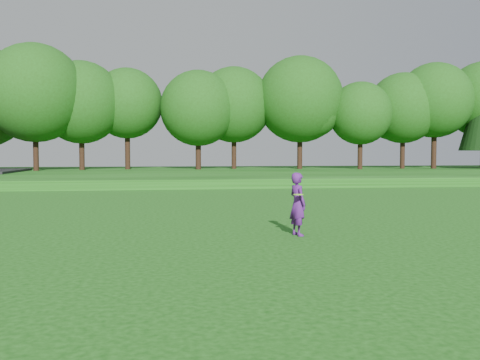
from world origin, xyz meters
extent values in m
plane|color=#13460D|center=(0.00, 0.00, 0.00)|extent=(140.00, 140.00, 0.00)
cube|color=#13460D|center=(0.00, 34.00, 0.30)|extent=(130.00, 30.00, 0.60)
cube|color=gray|center=(0.00, 20.00, 0.02)|extent=(130.00, 1.60, 0.04)
imported|color=#551A77|center=(3.40, 0.96, 0.85)|extent=(0.57, 0.71, 1.70)
cylinder|color=#89E424|center=(3.32, 0.57, 1.14)|extent=(0.27, 0.27, 0.03)
camera|label=1|loc=(-0.16, -13.00, 2.25)|focal=40.00mm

